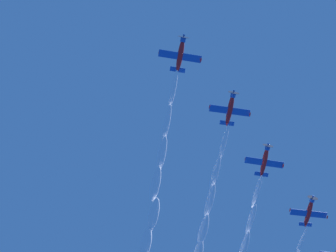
# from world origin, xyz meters

# --- Properties ---
(airplane_lead) EXTENTS (6.47, 6.83, 2.22)m
(airplane_lead) POSITION_xyz_m (1.85, 0.37, 88.89)
(airplane_lead) COLOR red
(airplane_left_wingman) EXTENTS (6.44, 6.81, 2.30)m
(airplane_left_wingman) POSITION_xyz_m (-11.38, 3.88, 88.79)
(airplane_left_wingman) COLOR red
(airplane_right_wingman) EXTENTS (6.51, 6.84, 2.42)m
(airplane_right_wingman) POSITION_xyz_m (-24.49, 5.27, 89.85)
(airplane_right_wingman) COLOR red
(airplane_outer_left) EXTENTS (6.45, 6.81, 2.28)m
(airplane_outer_left) POSITION_xyz_m (-38.36, 8.67, 88.84)
(airplane_outer_left) COLOR red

